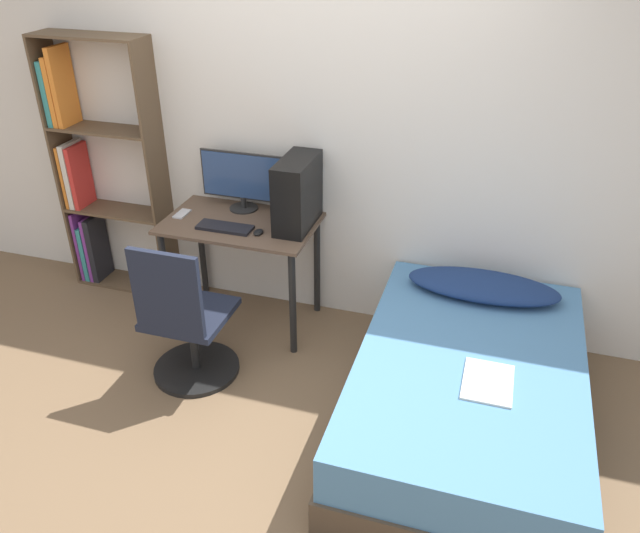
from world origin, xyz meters
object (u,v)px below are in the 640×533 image
(monitor, at_px, (242,179))
(office_chair, at_px, (186,329))
(bed, at_px, (466,394))
(keyboard, at_px, (225,227))
(bookshelf, at_px, (93,176))
(pc_tower, at_px, (297,193))

(monitor, bearing_deg, office_chair, -91.04)
(bed, relative_size, keyboard, 5.21)
(bookshelf, bearing_deg, keyboard, -14.56)
(bookshelf, bearing_deg, office_chair, -37.19)
(bed, xyz_separation_m, monitor, (-1.60, 0.81, 0.73))
(bed, height_order, keyboard, keyboard)
(pc_tower, bearing_deg, monitor, 163.10)
(bookshelf, height_order, monitor, bookshelf)
(monitor, relative_size, pc_tower, 1.29)
(office_chair, bearing_deg, keyboard, 87.65)
(office_chair, relative_size, pc_tower, 2.14)
(pc_tower, bearing_deg, keyboard, -156.28)
(bookshelf, height_order, keyboard, bookshelf)
(bookshelf, xyz_separation_m, keyboard, (1.15, -0.30, -0.09))
(bookshelf, xyz_separation_m, bed, (2.74, -0.79, -0.62))
(bookshelf, height_order, bed, bookshelf)
(bed, bearing_deg, keyboard, 162.84)
(keyboard, bearing_deg, bed, -17.16)
(bookshelf, relative_size, bed, 0.99)
(office_chair, distance_m, monitor, 1.06)
(bookshelf, distance_m, pc_tower, 1.57)
(keyboard, xyz_separation_m, pc_tower, (0.42, 0.18, 0.21))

